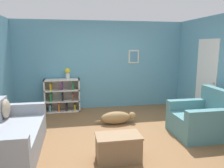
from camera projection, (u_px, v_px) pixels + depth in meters
name	position (u px, v px, depth m)	size (l,w,h in m)	color
ground_plane	(115.00, 136.00, 4.62)	(14.00, 14.00, 0.00)	brown
wall_back	(101.00, 65.00, 6.57)	(5.60, 0.13, 2.60)	#609EB7
couch	(9.00, 137.00, 3.79)	(0.92, 1.93, 0.86)	#9399A3
bookshelf	(62.00, 96.00, 6.29)	(0.99, 0.36, 0.95)	silver
recliner_chair	(201.00, 119.00, 4.62)	(1.03, 0.99, 0.99)	slate
coffee_table	(118.00, 147.00, 3.63)	(0.75, 0.44, 0.44)	#846647
dog	(117.00, 118.00, 5.31)	(1.01, 0.28, 0.31)	#9E7A4C
vase	(68.00, 73.00, 6.18)	(0.15, 0.15, 0.31)	silver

